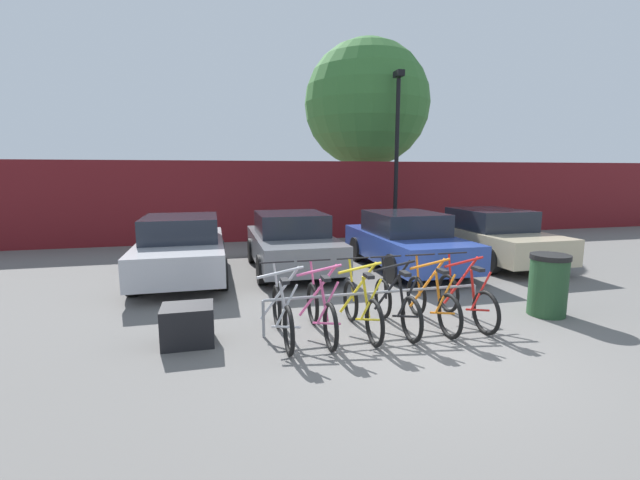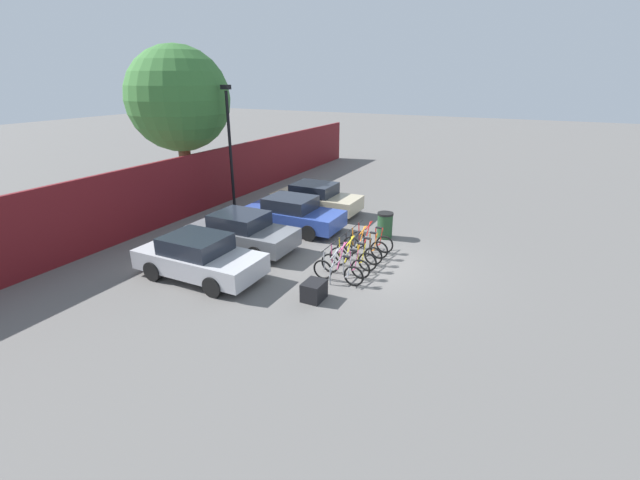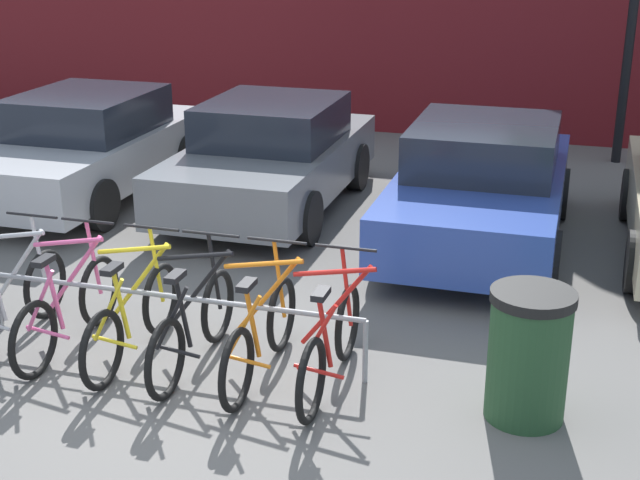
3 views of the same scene
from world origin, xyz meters
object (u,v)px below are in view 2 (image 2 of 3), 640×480
object	(u,v)px
bike_rack	(352,251)
car_blue	(292,214)
bicycle_red	(371,241)
lamp_post	(230,141)
car_grey	(242,232)
bicycle_pink	(345,265)
cargo_crate	(314,291)
bicycle_black	(359,252)
bicycle_orange	(365,246)
bicycle_yellow	(353,258)
car_beige	(316,199)
tree_behind_hoarding	(179,100)
bicycle_silver	(338,271)
car_silver	(199,257)
trash_bin	(385,225)

from	to	relation	value
bike_rack	car_blue	xyz separation A→B (m)	(2.19, 3.59, 0.21)
bicycle_red	lamp_post	size ratio (longest dim) A/B	0.30
bike_rack	car_grey	size ratio (longest dim) A/B	0.88
bicycle_pink	cargo_crate	bearing A→B (deg)	171.31
car_blue	bike_rack	bearing A→B (deg)	-121.35
bicycle_pink	cargo_crate	xyz separation A→B (m)	(-1.87, 0.16, -0.10)
lamp_post	cargo_crate	xyz separation A→B (m)	(-6.55, -7.81, -2.91)
car_grey	car_blue	world-z (taller)	same
bicycle_black	bicycle_orange	bearing A→B (deg)	-1.12
bike_rack	bicycle_orange	bearing A→B (deg)	-9.62
bicycle_yellow	car_beige	xyz separation A→B (m)	(5.01, 3.95, 0.31)
car_grey	car_beige	xyz separation A→B (m)	(5.29, -0.33, 0.00)
bicycle_pink	tree_behind_hoarding	world-z (taller)	tree_behind_hoarding
car_blue	tree_behind_hoarding	bearing A→B (deg)	77.94
car_beige	cargo_crate	distance (m)	8.42
bicycle_red	car_beige	xyz separation A→B (m)	(3.27, 3.95, 0.31)
bicycle_black	cargo_crate	world-z (taller)	bicycle_black
bicycle_yellow	bicycle_orange	bearing A→B (deg)	3.15
bike_rack	car_blue	world-z (taller)	car_blue
bicycle_silver	car_silver	xyz separation A→B (m)	(-1.61, 4.08, 0.31)
car_beige	bicycle_black	bearing A→B (deg)	-138.44
bicycle_silver	bicycle_red	distance (m)	2.94
bike_rack	car_silver	world-z (taller)	car_silver
cargo_crate	tree_behind_hoarding	distance (m)	13.28
cargo_crate	bicycle_pink	bearing A→B (deg)	-5.03
lamp_post	tree_behind_hoarding	size ratio (longest dim) A/B	0.76
bicycle_black	lamp_post	distance (m)	9.15
bicycle_black	bicycle_pink	bearing A→B (deg)	178.88
bicycle_pink	bicycle_yellow	xyz separation A→B (m)	(0.63, 0.00, 0.00)
bicycle_pink	bicycle_black	xyz separation A→B (m)	(1.18, 0.00, 0.00)
car_grey	car_beige	distance (m)	5.30
bicycle_pink	trash_bin	distance (m)	3.91
bicycle_orange	lamp_post	world-z (taller)	lamp_post
bicycle_pink	car_beige	xyz separation A→B (m)	(5.64, 3.95, 0.31)
bicycle_black	lamp_post	world-z (taller)	lamp_post
tree_behind_hoarding	bicycle_yellow	bearing A→B (deg)	-110.22
bicycle_pink	bicycle_yellow	distance (m)	0.63
bike_rack	car_silver	size ratio (longest dim) A/B	0.85
bicycle_yellow	cargo_crate	world-z (taller)	bicycle_yellow
car_beige	trash_bin	distance (m)	4.33
bicycle_pink	cargo_crate	size ratio (longest dim) A/B	2.44
bike_rack	lamp_post	bearing A→B (deg)	64.22
car_silver	car_blue	distance (m)	5.28
cargo_crate	tree_behind_hoarding	world-z (taller)	tree_behind_hoarding
car_grey	tree_behind_hoarding	world-z (taller)	tree_behind_hoarding
bicycle_pink	car_beige	world-z (taller)	car_beige
bicycle_orange	car_beige	xyz separation A→B (m)	(3.86, 3.95, 0.31)
bicycle_red	trash_bin	size ratio (longest dim) A/B	1.66
bicycle_silver	trash_bin	bearing A→B (deg)	0.30
cargo_crate	tree_behind_hoarding	bearing A→B (deg)	58.67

